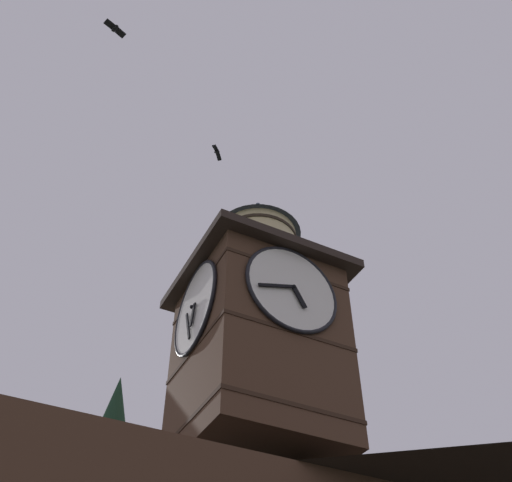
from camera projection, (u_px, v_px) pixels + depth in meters
name	position (u px, v px, depth m)	size (l,w,h in m)	color
clock_tower	(258.00, 331.00, 15.94)	(4.16, 4.16, 8.29)	#4C3323
flying_bird_high	(217.00, 152.00, 20.98)	(0.56, 0.60, 0.14)	black
flying_bird_low	(115.00, 28.00, 16.71)	(0.65, 0.37, 0.14)	black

